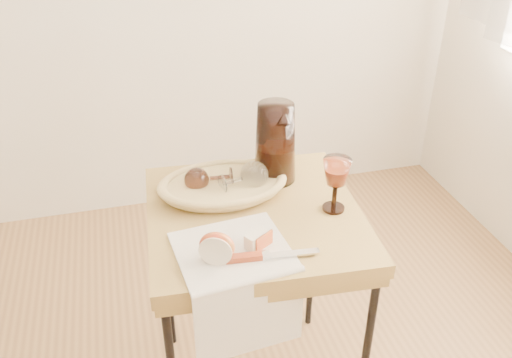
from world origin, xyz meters
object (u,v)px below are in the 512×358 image
object	(u,v)px
bread_basket	(223,187)
goblet_lying_b	(241,179)
pitcher	(275,143)
wine_goblet	(335,185)
table_knife	(269,255)
side_table	(254,309)
apple_half	(217,246)
goblet_lying_a	(212,178)
tea_towel	(233,251)

from	to	relation	value
bread_basket	goblet_lying_b	world-z (taller)	goblet_lying_b
goblet_lying_b	pitcher	size ratio (longest dim) A/B	0.48
wine_goblet	table_knife	world-z (taller)	wine_goblet
pitcher	side_table	bearing A→B (deg)	-113.33
goblet_lying_b	apple_half	distance (m)	0.32
goblet_lying_a	pitcher	size ratio (longest dim) A/B	0.42
bread_basket	pitcher	bearing A→B (deg)	15.38
wine_goblet	pitcher	bearing A→B (deg)	118.78
bread_basket	pitcher	xyz separation A→B (m)	(0.18, 0.05, 0.11)
apple_half	goblet_lying_a	bearing A→B (deg)	103.80
bread_basket	apple_half	bearing A→B (deg)	-103.60
bread_basket	apple_half	distance (m)	0.32
goblet_lying_a	wine_goblet	size ratio (longest dim) A/B	0.73
pitcher	apple_half	bearing A→B (deg)	-115.07
bread_basket	goblet_lying_b	distance (m)	0.06
table_knife	goblet_lying_a	bearing A→B (deg)	108.36
wine_goblet	table_knife	size ratio (longest dim) A/B	0.70
side_table	pitcher	xyz separation A→B (m)	(0.11, 0.16, 0.52)
side_table	goblet_lying_a	world-z (taller)	goblet_lying_a
wine_goblet	apple_half	distance (m)	0.40
goblet_lying_a	side_table	bearing A→B (deg)	130.97
bread_basket	wine_goblet	world-z (taller)	wine_goblet
bread_basket	tea_towel	bearing A→B (deg)	-96.11
tea_towel	bread_basket	world-z (taller)	bread_basket
goblet_lying_a	pitcher	distance (m)	0.22
pitcher	apple_half	world-z (taller)	pitcher
side_table	tea_towel	bearing A→B (deg)	-121.31
bread_basket	table_knife	xyz separation A→B (m)	(0.05, -0.34, -0.01)
goblet_lying_a	wine_goblet	world-z (taller)	wine_goblet
side_table	goblet_lying_a	xyz separation A→B (m)	(-0.10, 0.13, 0.44)
tea_towel	pitcher	world-z (taller)	pitcher
goblet_lying_b	tea_towel	bearing A→B (deg)	-121.02
table_knife	tea_towel	bearing A→B (deg)	152.48
tea_towel	table_knife	size ratio (longest dim) A/B	1.22
goblet_lying_a	wine_goblet	xyz separation A→B (m)	(0.33, -0.18, 0.03)
side_table	bread_basket	distance (m)	0.43
bread_basket	goblet_lying_a	size ratio (longest dim) A/B	2.84
side_table	goblet_lying_b	xyz separation A→B (m)	(-0.02, 0.10, 0.45)
pitcher	apple_half	distance (m)	0.45
pitcher	apple_half	size ratio (longest dim) A/B	3.22
tea_towel	goblet_lying_b	size ratio (longest dim) A/B	2.04
goblet_lying_a	goblet_lying_b	xyz separation A→B (m)	(0.08, -0.04, 0.01)
goblet_lying_a	wine_goblet	distance (m)	0.37
goblet_lying_b	table_knife	size ratio (longest dim) A/B	0.60
table_knife	side_table	bearing A→B (deg)	90.66
goblet_lying_a	pitcher	xyz separation A→B (m)	(0.21, 0.03, 0.08)
side_table	apple_half	world-z (taller)	apple_half
bread_basket	table_knife	size ratio (longest dim) A/B	1.46
goblet_lying_b	table_knife	world-z (taller)	goblet_lying_b
tea_towel	goblet_lying_b	distance (m)	0.28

